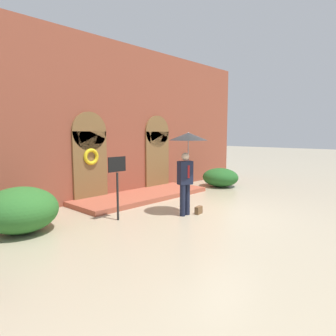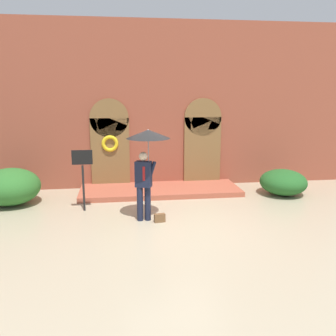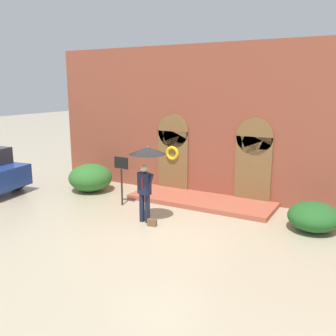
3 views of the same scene
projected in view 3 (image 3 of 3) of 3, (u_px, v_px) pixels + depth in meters
The scene contains 7 objects.
ground_plane at pixel (157, 231), 10.84m from camera, with size 80.00×80.00×0.00m, color tan.
building_facade at pixel (214, 126), 13.80m from camera, with size 14.00×2.30×5.60m.
person_with_umbrella at pixel (147, 162), 11.12m from camera, with size 1.10×1.10×2.36m.
handbag at pixel (152, 223), 11.20m from camera, with size 0.28×0.12×0.22m, color brown.
sign_post at pixel (121, 173), 12.96m from camera, with size 0.56×0.06×1.72m.
shrub_left at pixel (91, 178), 14.89m from camera, with size 1.72×1.72×1.08m, color #2D6B28.
shrub_right at pixel (314, 217), 10.85m from camera, with size 1.48×1.58×0.81m, color #235B23.
Camera 3 is at (5.26, -8.74, 4.13)m, focal length 40.00 mm.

